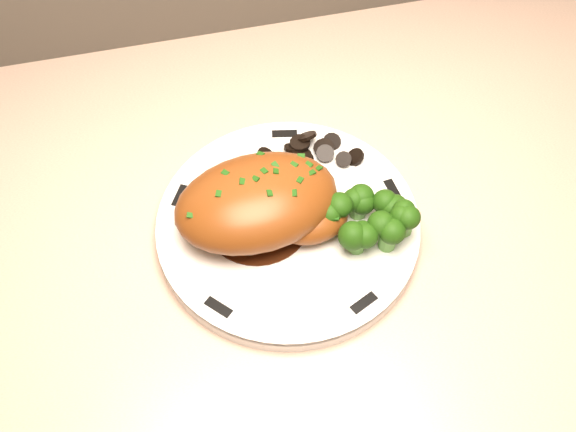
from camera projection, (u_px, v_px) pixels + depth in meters
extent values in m
cube|color=brown|center=(561.00, 362.00, 1.08)|extent=(2.00, 0.65, 0.86)
cylinder|color=white|center=(288.00, 227.00, 0.65)|extent=(0.24, 0.24, 0.02)
cube|color=black|center=(285.00, 134.00, 0.71)|extent=(0.03, 0.01, 0.00)
cube|color=black|center=(180.00, 196.00, 0.66)|extent=(0.02, 0.03, 0.00)
cube|color=black|center=(219.00, 307.00, 0.60)|extent=(0.02, 0.02, 0.00)
cube|color=black|center=(364.00, 303.00, 0.60)|extent=(0.03, 0.02, 0.00)
cube|color=black|center=(393.00, 190.00, 0.67)|extent=(0.01, 0.03, 0.00)
cylinder|color=#38170A|center=(258.00, 220.00, 0.65)|extent=(0.10, 0.10, 0.00)
ellipsoid|color=brown|center=(256.00, 202.00, 0.62)|extent=(0.15, 0.11, 0.06)
ellipsoid|color=brown|center=(311.00, 218.00, 0.63)|extent=(0.07, 0.06, 0.03)
cube|color=#17410D|center=(204.00, 196.00, 0.60)|extent=(0.01, 0.00, 0.00)
cube|color=#17410D|center=(224.00, 188.00, 0.60)|extent=(0.01, 0.00, 0.00)
cube|color=#17410D|center=(244.00, 181.00, 0.60)|extent=(0.01, 0.00, 0.00)
cube|color=#17410D|center=(263.00, 176.00, 0.61)|extent=(0.01, 0.00, 0.00)
cube|color=#17410D|center=(283.00, 172.00, 0.61)|extent=(0.01, 0.00, 0.00)
cube|color=#17410D|center=(303.00, 170.00, 0.62)|extent=(0.01, 0.00, 0.00)
cylinder|color=black|center=(340.00, 155.00, 0.69)|extent=(0.01, 0.01, 0.01)
cylinder|color=black|center=(337.00, 148.00, 0.69)|extent=(0.02, 0.02, 0.01)
cylinder|color=black|center=(331.00, 143.00, 0.69)|extent=(0.02, 0.02, 0.01)
cylinder|color=black|center=(323.00, 145.00, 0.70)|extent=(0.02, 0.02, 0.01)
cylinder|color=black|center=(315.00, 142.00, 0.69)|extent=(0.02, 0.02, 0.01)
cylinder|color=black|center=(305.00, 141.00, 0.69)|extent=(0.02, 0.02, 0.01)
cylinder|color=black|center=(296.00, 147.00, 0.69)|extent=(0.02, 0.02, 0.01)
cylinder|color=black|center=(289.00, 149.00, 0.69)|extent=(0.02, 0.02, 0.00)
cylinder|color=black|center=(283.00, 152.00, 0.68)|extent=(0.02, 0.02, 0.01)
cylinder|color=black|center=(280.00, 161.00, 0.69)|extent=(0.02, 0.02, 0.01)
cylinder|color=black|center=(280.00, 164.00, 0.68)|extent=(0.02, 0.02, 0.01)
cylinder|color=black|center=(283.00, 167.00, 0.67)|extent=(0.02, 0.02, 0.01)
cylinder|color=black|center=(289.00, 174.00, 0.68)|extent=(0.03, 0.03, 0.01)
cylinder|color=black|center=(296.00, 175.00, 0.67)|extent=(0.03, 0.03, 0.01)
cylinder|color=black|center=(306.00, 174.00, 0.67)|extent=(0.02, 0.03, 0.02)
cylinder|color=black|center=(315.00, 176.00, 0.68)|extent=(0.02, 0.02, 0.02)
cylinder|color=black|center=(324.00, 172.00, 0.67)|extent=(0.03, 0.03, 0.01)
cylinder|color=black|center=(332.00, 166.00, 0.67)|extent=(0.03, 0.03, 0.01)
cylinder|color=black|center=(337.00, 165.00, 0.68)|extent=(0.03, 0.03, 0.01)
cylinder|color=black|center=(340.00, 158.00, 0.68)|extent=(0.03, 0.03, 0.01)
cylinder|color=#5A9840|center=(336.00, 219.00, 0.64)|extent=(0.02, 0.02, 0.02)
sphere|color=black|center=(336.00, 210.00, 0.63)|extent=(0.02, 0.02, 0.02)
cylinder|color=#5A9840|center=(358.00, 207.00, 0.64)|extent=(0.02, 0.02, 0.02)
sphere|color=black|center=(359.00, 198.00, 0.63)|extent=(0.02, 0.02, 0.02)
cylinder|color=#5A9840|center=(387.00, 213.00, 0.64)|extent=(0.02, 0.02, 0.02)
sphere|color=black|center=(389.00, 204.00, 0.63)|extent=(0.02, 0.02, 0.02)
cylinder|color=#5A9840|center=(357.00, 242.00, 0.62)|extent=(0.02, 0.02, 0.02)
sphere|color=black|center=(358.00, 233.00, 0.61)|extent=(0.02, 0.02, 0.02)
cylinder|color=#5A9840|center=(388.00, 240.00, 0.63)|extent=(0.02, 0.02, 0.02)
sphere|color=black|center=(389.00, 231.00, 0.61)|extent=(0.02, 0.02, 0.02)
cylinder|color=#5A9840|center=(404.00, 225.00, 0.63)|extent=(0.02, 0.02, 0.02)
sphere|color=black|center=(407.00, 216.00, 0.62)|extent=(0.02, 0.02, 0.02)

